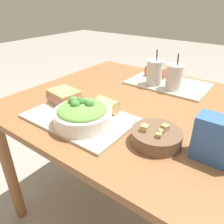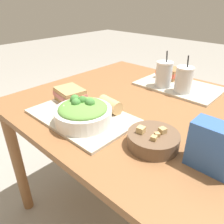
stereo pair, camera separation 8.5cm
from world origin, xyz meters
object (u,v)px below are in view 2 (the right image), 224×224
baguette_near (110,105)px  drink_cup_dark (164,75)px  salad_bowl (83,112)px  sandwich_near (70,95)px  drink_cup_red (184,80)px  sandwich_far (169,73)px  soup_bowl (153,139)px  chip_bag (213,147)px

baguette_near → drink_cup_dark: 0.42m
salad_bowl → baguette_near: salad_bowl is taller
sandwich_near → drink_cup_red: 0.58m
baguette_near → sandwich_far: 0.57m
soup_bowl → drink_cup_red: 0.51m
soup_bowl → sandwich_near: (-0.48, 0.02, 0.02)m
sandwich_near → sandwich_far: 0.65m
sandwich_near → drink_cup_dark: (0.22, 0.47, 0.03)m
soup_bowl → sandwich_near: 0.48m
soup_bowl → drink_cup_dark: drink_cup_dark is taller
soup_bowl → chip_bag: 0.19m
salad_bowl → chip_bag: bearing=11.5°
soup_bowl → chip_bag: chip_bag is taller
salad_bowl → sandwich_near: bearing=156.3°
soup_bowl → sandwich_near: sandwich_near is taller
baguette_near → sandwich_far: bearing=11.0°
soup_bowl → baguette_near: size_ratio=1.53×
sandwich_far → soup_bowl: bearing=-61.4°
soup_bowl → sandwich_far: sandwich_far is taller
soup_bowl → sandwich_near: size_ratio=1.13×
baguette_near → drink_cup_red: size_ratio=0.60×
baguette_near → sandwich_near: bearing=112.0°
drink_cup_red → chip_bag: size_ratio=1.31×
sandwich_near → baguette_near: 0.22m
sandwich_near → chip_bag: bearing=9.6°
salad_bowl → drink_cup_dark: drink_cup_dark is taller
baguette_near → drink_cup_red: bearing=-10.0°
salad_bowl → baguette_near: 0.14m
drink_cup_dark → sandwich_far: bearing=107.8°
drink_cup_dark → chip_bag: 0.64m
sandwich_near → chip_bag: size_ratio=1.07×
drink_cup_red → chip_bag: (0.33, -0.46, -0.00)m
drink_cup_dark → soup_bowl: bearing=-62.0°
drink_cup_red → chip_bag: drink_cup_red is taller
sandwich_far → drink_cup_dark: 0.16m
baguette_near → chip_bag: chip_bag is taller
sandwich_near → drink_cup_dark: drink_cup_dark is taller
soup_bowl → chip_bag: size_ratio=1.20×
drink_cup_dark → chip_bag: drink_cup_dark is taller
salad_bowl → drink_cup_red: bearing=75.7°
soup_bowl → baguette_near: soup_bowl is taller
baguette_near → chip_bag: bearing=-88.7°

